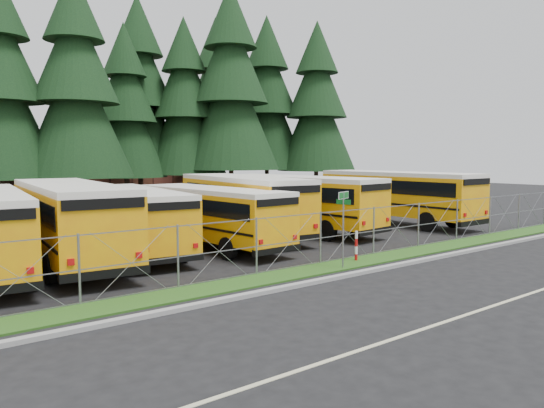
{
  "coord_description": "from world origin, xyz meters",
  "views": [
    {
      "loc": [
        -14.64,
        -15.38,
        4.11
      ],
      "look_at": [
        0.61,
        4.0,
        1.83
      ],
      "focal_mm": 35.0,
      "sensor_mm": 36.0,
      "label": 1
    }
  ],
  "objects_px": {
    "bus_4": "(207,218)",
    "striped_bollard": "(356,246)",
    "bus_2": "(68,223)",
    "bus_east": "(392,198)",
    "bus_6": "(293,204)",
    "bus_3": "(133,221)",
    "street_sign": "(343,213)",
    "bus_5": "(239,206)"
  },
  "relations": [
    {
      "from": "bus_3",
      "to": "bus_6",
      "type": "distance_m",
      "value": 9.35
    },
    {
      "from": "bus_4",
      "to": "bus_east",
      "type": "distance_m",
      "value": 13.12
    },
    {
      "from": "street_sign",
      "to": "striped_bollard",
      "type": "relative_size",
      "value": 2.34
    },
    {
      "from": "bus_4",
      "to": "bus_6",
      "type": "distance_m",
      "value": 6.34
    },
    {
      "from": "bus_5",
      "to": "bus_4",
      "type": "bearing_deg",
      "value": -139.81
    },
    {
      "from": "bus_east",
      "to": "street_sign",
      "type": "distance_m",
      "value": 13.72
    },
    {
      "from": "bus_5",
      "to": "street_sign",
      "type": "bearing_deg",
      "value": -92.47
    },
    {
      "from": "bus_2",
      "to": "bus_4",
      "type": "distance_m",
      "value": 5.96
    },
    {
      "from": "bus_3",
      "to": "street_sign",
      "type": "bearing_deg",
      "value": -51.32
    },
    {
      "from": "bus_2",
      "to": "striped_bollard",
      "type": "height_order",
      "value": "bus_2"
    },
    {
      "from": "bus_6",
      "to": "striped_bollard",
      "type": "relative_size",
      "value": 9.52
    },
    {
      "from": "bus_3",
      "to": "bus_5",
      "type": "relative_size",
      "value": 0.89
    },
    {
      "from": "bus_4",
      "to": "bus_6",
      "type": "height_order",
      "value": "bus_6"
    },
    {
      "from": "bus_6",
      "to": "striped_bollard",
      "type": "xyz_separation_m",
      "value": [
        -3.36,
        -7.68,
        -0.9
      ]
    },
    {
      "from": "bus_6",
      "to": "bus_east",
      "type": "xyz_separation_m",
      "value": [
        6.92,
        -1.04,
        0.06
      ]
    },
    {
      "from": "bus_4",
      "to": "bus_east",
      "type": "relative_size",
      "value": 0.86
    },
    {
      "from": "bus_5",
      "to": "bus_6",
      "type": "relative_size",
      "value": 1.02
    },
    {
      "from": "bus_4",
      "to": "street_sign",
      "type": "relative_size",
      "value": 3.64
    },
    {
      "from": "bus_4",
      "to": "striped_bollard",
      "type": "relative_size",
      "value": 8.51
    },
    {
      "from": "bus_2",
      "to": "bus_east",
      "type": "bearing_deg",
      "value": 5.71
    },
    {
      "from": "bus_4",
      "to": "bus_6",
      "type": "relative_size",
      "value": 0.89
    },
    {
      "from": "street_sign",
      "to": "bus_3",
      "type": "bearing_deg",
      "value": 120.76
    },
    {
      "from": "bus_3",
      "to": "street_sign",
      "type": "distance_m",
      "value": 9.05
    },
    {
      "from": "bus_4",
      "to": "striped_bollard",
      "type": "bearing_deg",
      "value": -69.43
    },
    {
      "from": "bus_6",
      "to": "bus_3",
      "type": "bearing_deg",
      "value": 176.5
    },
    {
      "from": "bus_3",
      "to": "bus_east",
      "type": "relative_size",
      "value": 0.87
    },
    {
      "from": "bus_2",
      "to": "bus_east",
      "type": "distance_m",
      "value": 19.06
    },
    {
      "from": "bus_2",
      "to": "bus_6",
      "type": "xyz_separation_m",
      "value": [
        12.13,
        0.94,
        -0.03
      ]
    },
    {
      "from": "bus_2",
      "to": "striped_bollard",
      "type": "bearing_deg",
      "value": -31.5
    },
    {
      "from": "bus_6",
      "to": "bus_4",
      "type": "bearing_deg",
      "value": -174.57
    },
    {
      "from": "bus_4",
      "to": "bus_5",
      "type": "bearing_deg",
      "value": 28.81
    },
    {
      "from": "bus_4",
      "to": "bus_east",
      "type": "xyz_separation_m",
      "value": [
        13.12,
        0.3,
        0.22
      ]
    },
    {
      "from": "bus_2",
      "to": "bus_3",
      "type": "xyz_separation_m",
      "value": [
        2.8,
        0.42,
        -0.18
      ]
    },
    {
      "from": "bus_4",
      "to": "bus_east",
      "type": "bearing_deg",
      "value": -2.25
    },
    {
      "from": "bus_5",
      "to": "bus_6",
      "type": "height_order",
      "value": "bus_5"
    },
    {
      "from": "bus_east",
      "to": "street_sign",
      "type": "height_order",
      "value": "bus_east"
    },
    {
      "from": "bus_4",
      "to": "bus_2",
      "type": "bearing_deg",
      "value": 172.69
    },
    {
      "from": "bus_3",
      "to": "bus_east",
      "type": "distance_m",
      "value": 16.27
    },
    {
      "from": "bus_3",
      "to": "bus_4",
      "type": "bearing_deg",
      "value": -6.54
    },
    {
      "from": "bus_2",
      "to": "bus_5",
      "type": "bearing_deg",
      "value": 15.86
    },
    {
      "from": "bus_3",
      "to": "bus_5",
      "type": "xyz_separation_m",
      "value": [
        6.24,
        1.15,
        0.17
      ]
    },
    {
      "from": "bus_4",
      "to": "bus_6",
      "type": "bearing_deg",
      "value": 8.62
    }
  ]
}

